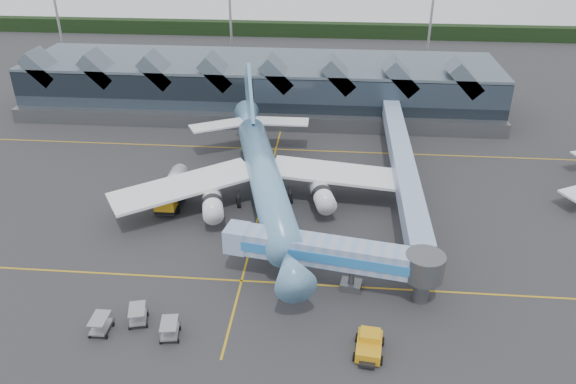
# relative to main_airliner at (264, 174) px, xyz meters

# --- Properties ---
(ground) EXTENTS (260.00, 260.00, 0.00)m
(ground) POSITION_rel_main_airliner_xyz_m (-0.40, -9.56, -4.55)
(ground) COLOR #2C2C2E
(ground) RESTS_ON ground
(taxi_stripes) EXTENTS (120.00, 60.00, 0.01)m
(taxi_stripes) POSITION_rel_main_airliner_xyz_m (-0.40, 0.44, -4.55)
(taxi_stripes) COLOR #C29316
(taxi_stripes) RESTS_ON ground
(tree_line_far) EXTENTS (260.00, 4.00, 4.00)m
(tree_line_far) POSITION_rel_main_airliner_xyz_m (-0.40, 100.44, -2.55)
(tree_line_far) COLOR black
(tree_line_far) RESTS_ON ground
(terminal) EXTENTS (90.00, 22.25, 12.52)m
(terminal) POSITION_rel_main_airliner_xyz_m (-5.46, 37.79, 0.33)
(terminal) COLOR black
(terminal) RESTS_ON ground
(light_masts) EXTENTS (132.40, 42.56, 22.45)m
(light_masts) POSITION_rel_main_airliner_xyz_m (20.60, 53.24, 7.94)
(light_masts) COLOR #9C9EA4
(light_masts) RESTS_ON ground
(main_airliner) EXTENTS (40.62, 47.59, 15.48)m
(main_airliner) POSITION_rel_main_airliner_xyz_m (0.00, 0.00, 0.00)
(main_airliner) COLOR #5F8EC0
(main_airliner) RESTS_ON ground
(jet_bridge) EXTENTS (23.58, 7.37, 5.84)m
(jet_bridge) POSITION_rel_main_airliner_xyz_m (10.78, -17.67, -0.40)
(jet_bridge) COLOR #7EA1D3
(jet_bridge) RESTS_ON ground
(fuel_truck) EXTENTS (3.33, 10.72, 3.58)m
(fuel_truck) POSITION_rel_main_airliner_xyz_m (-12.75, -0.14, -2.54)
(fuel_truck) COLOR black
(fuel_truck) RESTS_ON ground
(pushback_tug) EXTENTS (3.09, 4.48, 1.89)m
(pushback_tug) POSITION_rel_main_airliner_xyz_m (13.31, -27.28, -3.70)
(pushback_tug) COLOR orange
(pushback_tug) RESTS_ON ground
(baggage_carts) EXTENTS (8.75, 4.52, 1.76)m
(baggage_carts) POSITION_rel_main_airliner_xyz_m (-9.45, -26.30, -3.56)
(baggage_carts) COLOR #989BA0
(baggage_carts) RESTS_ON ground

